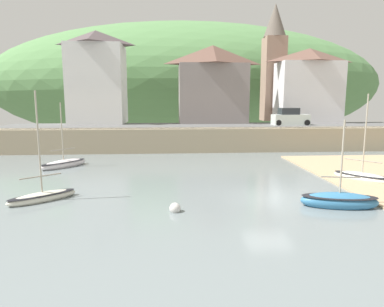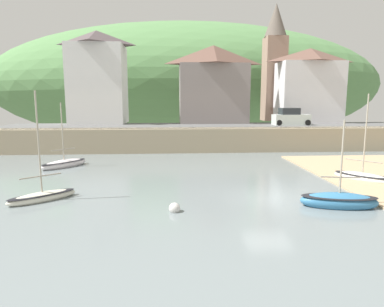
# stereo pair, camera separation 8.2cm
# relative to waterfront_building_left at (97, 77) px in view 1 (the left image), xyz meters

# --- Properties ---
(quay_seawall) EXTENTS (48.00, 9.40, 2.40)m
(quay_seawall) POSITION_rel_waterfront_building_left_xyz_m (13.97, -7.70, -6.62)
(quay_seawall) COLOR tan
(quay_seawall) RESTS_ON ground
(hillside_backdrop) EXTENTS (80.00, 44.00, 23.93)m
(hillside_backdrop) POSITION_rel_waterfront_building_left_xyz_m (12.22, 30.00, 0.40)
(hillside_backdrop) COLOR #5B8D52
(hillside_backdrop) RESTS_ON ground
(waterfront_building_left) EXTENTS (6.72, 6.01, 11.00)m
(waterfront_building_left) POSITION_rel_waterfront_building_left_xyz_m (0.00, 0.00, 0.00)
(waterfront_building_left) COLOR white
(waterfront_building_left) RESTS_ON ground
(waterfront_building_centre) EXTENTS (8.62, 4.91, 9.44)m
(waterfront_building_centre) POSITION_rel_waterfront_building_left_xyz_m (14.06, -0.00, -0.77)
(waterfront_building_centre) COLOR gray
(waterfront_building_centre) RESTS_ON ground
(waterfront_building_right) EXTENTS (8.02, 4.63, 9.20)m
(waterfront_building_right) POSITION_rel_waterfront_building_left_xyz_m (26.26, -0.00, -0.90)
(waterfront_building_right) COLOR white
(waterfront_building_right) RESTS_ON ground
(church_with_spire) EXTENTS (3.00, 3.00, 15.54)m
(church_with_spire) POSITION_rel_waterfront_building_left_xyz_m (22.92, 4.00, 2.42)
(church_with_spire) COLOR tan
(church_with_spire) RESTS_ON ground
(sailboat_tall_mast) EXTENTS (3.37, 3.02, 5.88)m
(sailboat_tall_mast) POSITION_rel_waterfront_building_left_xyz_m (1.87, -24.89, -7.73)
(sailboat_tall_mast) COLOR silver
(sailboat_tall_mast) RESTS_ON ground
(fishing_boat_green) EXTENTS (3.95, 2.05, 4.54)m
(fishing_boat_green) POSITION_rel_waterfront_building_left_xyz_m (17.04, -26.92, -7.67)
(fishing_boat_green) COLOR teal
(fishing_boat_green) RESTS_ON ground
(dinghy_open_wooden) EXTENTS (3.35, 3.69, 5.81)m
(dinghy_open_wooden) POSITION_rel_waterfront_building_left_xyz_m (21.31, -21.60, -7.73)
(dinghy_open_wooden) COLOR white
(dinghy_open_wooden) RESTS_ON ground
(rowboat_small_beached) EXTENTS (3.36, 3.72, 5.24)m
(rowboat_small_beached) POSITION_rel_waterfront_building_left_xyz_m (0.25, -15.70, -7.71)
(rowboat_small_beached) COLOR white
(rowboat_small_beached) RESTS_ON ground
(parked_car_near_slipway) EXTENTS (4.15, 1.83, 1.95)m
(parked_car_near_slipway) POSITION_rel_waterfront_building_left_xyz_m (22.45, -4.50, -4.77)
(parked_car_near_slipway) COLOR silver
(parked_car_near_slipway) RESTS_ON ground
(mooring_buoy) EXTENTS (0.55, 0.55, 0.55)m
(mooring_buoy) POSITION_rel_waterfront_building_left_xyz_m (8.84, -27.16, -7.81)
(mooring_buoy) COLOR silver
(mooring_buoy) RESTS_ON ground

